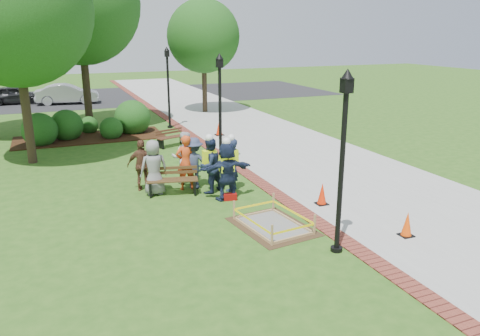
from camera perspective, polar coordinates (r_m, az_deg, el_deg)
name	(u,v)px	position (r m, az deg, el deg)	size (l,w,h in m)	color
ground	(240,214)	(13.38, -0.03, -5.69)	(100.00, 100.00, 0.00)	#285116
sidewalk	(256,133)	(24.09, 1.95, 4.33)	(6.00, 60.00, 0.02)	#9E9E99
brick_edging	(195,138)	(22.97, -5.48, 3.69)	(0.50, 60.00, 0.03)	maroon
mulch_bed	(90,137)	(24.06, -17.81, 3.56)	(7.00, 3.00, 0.05)	#381E0F
parking_lot	(111,97)	(39.08, -15.41, 8.39)	(36.00, 12.00, 0.01)	black
wet_concrete_pad	(273,219)	(12.51, 4.01, -6.17)	(1.98, 2.50, 0.55)	#47331E
bench_near	(173,186)	(15.03, -8.22, -2.22)	(1.68, 0.88, 0.87)	#4D301A
bench_far	(172,141)	(21.39, -8.31, 3.27)	(1.49, 0.92, 0.76)	brown
cone_front	(407,225)	(12.61, 19.69, -6.53)	(0.34, 0.34, 0.66)	black
cone_back	(322,194)	(14.20, 9.98, -3.19)	(0.35, 0.35, 0.68)	black
cone_far	(219,128)	(23.39, -2.55, 4.90)	(0.41, 0.41, 0.80)	black
toolbox	(230,197)	(14.47, -1.25, -3.51)	(0.41, 0.23, 0.21)	maroon
lamp_near	(343,150)	(10.66, 12.41, 2.19)	(0.28, 0.28, 4.26)	black
lamp_mid	(220,102)	(17.70, -2.46, 8.08)	(0.28, 0.28, 4.26)	black
lamp_far	(168,81)	(25.31, -8.76, 10.40)	(0.28, 0.28, 4.26)	black
tree_left	(13,9)	(19.71, -25.93, 17.06)	(5.69, 5.69, 8.65)	#3D2D1E
tree_back	(79,4)	(26.39, -19.05, 18.40)	(6.17, 6.17, 9.45)	#3D2D1E
tree_right	(203,36)	(30.15, -4.47, 15.71)	(4.51, 4.51, 6.98)	#3D2D1E
shrub_a	(41,145)	(23.38, -23.05, 2.63)	(1.59, 1.59, 1.59)	#1A3F12
shrub_b	(68,139)	(24.16, -20.23, 3.33)	(1.55, 1.55, 1.55)	#1A3F12
shrub_c	(112,138)	(23.67, -15.33, 3.52)	(1.12, 1.12, 1.12)	#1A3F12
shrub_d	(133,133)	(24.68, -12.87, 4.20)	(1.82, 1.82, 1.82)	#1A3F12
shrub_e	(90,133)	(25.29, -17.86, 4.10)	(0.92, 0.92, 0.92)	#1A3F12
casual_person_a	(154,168)	(14.98, -10.46, 0.05)	(0.57, 0.36, 1.77)	gray
casual_person_b	(186,163)	(15.30, -6.63, 0.65)	(0.59, 0.38, 1.82)	#D24418
casual_person_c	(184,158)	(15.95, -6.79, 1.24)	(0.66, 0.54, 1.79)	silver
casual_person_d	(143,165)	(15.44, -11.79, 0.30)	(0.63, 0.52, 1.69)	brown
casual_person_e	(194,163)	(15.43, -5.63, 0.60)	(0.64, 0.54, 1.70)	#323A59
hivis_worker_a	(227,169)	(14.25, -1.62, -0.16)	(0.58, 0.38, 1.97)	#192B43
hivis_worker_b	(231,163)	(15.08, -1.08, 0.62)	(0.66, 0.62, 1.88)	#17213D
hivis_worker_c	(210,164)	(14.93, -3.72, 0.50)	(0.67, 0.58, 1.93)	#1B3047
parked_car_a	(15,104)	(37.46, -25.70, 7.04)	(4.34, 1.89, 1.42)	black
parked_car_b	(68,104)	(36.08, -20.19, 7.35)	(4.74, 2.06, 1.55)	#A5A4A9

